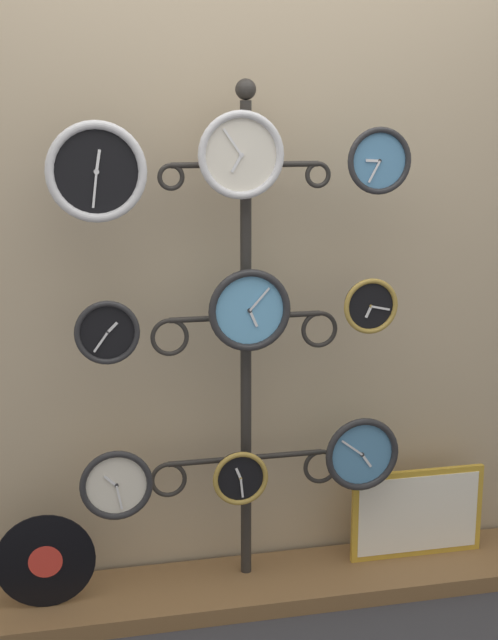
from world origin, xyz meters
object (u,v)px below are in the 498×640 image
(clock_middle_right, at_px, (370,306))
(clock_bottom_right, at_px, (362,454))
(clock_middle_left, at_px, (107,332))
(clock_bottom_center, at_px, (240,478))
(display_stand, at_px, (246,419))
(clock_top_center, at_px, (241,155))
(clock_middle_center, at_px, (249,310))
(picture_frame, at_px, (417,513))
(vinyl_record, at_px, (45,561))
(clock_top_right, at_px, (379,161))
(clock_top_left, at_px, (96,172))
(clock_bottom_left, at_px, (116,485))

(clock_middle_right, bearing_deg, clock_bottom_right, -145.56)
(clock_middle_left, xyz_separation_m, clock_bottom_center, (0.43, -0.02, -0.54))
(display_stand, xyz_separation_m, clock_top_center, (-0.03, -0.08, 0.92))
(clock_middle_center, relative_size, picture_frame, 0.54)
(vinyl_record, bearing_deg, clock_middle_left, 2.98)
(clock_top_right, bearing_deg, clock_middle_left, 178.01)
(clock_middle_left, xyz_separation_m, clock_middle_right, (0.89, -0.01, 0.05))
(clock_top_left, height_order, clock_top_center, clock_top_center)
(clock_top_center, height_order, clock_middle_right, clock_top_center)
(clock_middle_right, distance_m, clock_bottom_right, 0.53)
(clock_top_right, bearing_deg, vinyl_record, 179.03)
(clock_top_center, bearing_deg, clock_middle_left, 179.28)
(clock_top_left, bearing_deg, display_stand, 11.36)
(display_stand, relative_size, picture_frame, 3.50)
(clock_bottom_right, bearing_deg, clock_top_center, 177.26)
(clock_bottom_right, height_order, vinyl_record, clock_bottom_right)
(clock_middle_center, bearing_deg, clock_bottom_center, -159.51)
(clock_bottom_center, relative_size, vinyl_record, 0.58)
(clock_middle_center, bearing_deg, clock_bottom_right, -2.45)
(clock_bottom_left, bearing_deg, clock_middle_center, 1.34)
(clock_middle_center, relative_size, clock_bottom_center, 1.43)
(display_stand, relative_size, clock_bottom_left, 7.34)
(clock_middle_center, distance_m, clock_middle_right, 0.42)
(clock_top_right, bearing_deg, clock_top_center, 176.77)
(display_stand, bearing_deg, clock_middle_left, -170.60)
(clock_top_right, relative_size, clock_middle_center, 0.79)
(clock_bottom_center, bearing_deg, picture_frame, 6.59)
(clock_middle_center, xyz_separation_m, picture_frame, (0.66, 0.07, -0.83))
(clock_top_center, xyz_separation_m, vinyl_record, (-0.68, -0.01, -1.34))
(clock_bottom_left, bearing_deg, clock_top_center, 1.88)
(clock_top_left, relative_size, clock_middle_left, 1.47)
(clock_bottom_right, bearing_deg, clock_top_left, 179.61)
(display_stand, xyz_separation_m, clock_bottom_center, (-0.04, -0.10, -0.18))
(clock_bottom_right, bearing_deg, clock_top_right, -10.73)
(clock_middle_left, height_order, vinyl_record, clock_middle_left)
(clock_bottom_center, bearing_deg, clock_middle_left, 177.08)
(clock_bottom_right, distance_m, picture_frame, 0.40)
(vinyl_record, distance_m, picture_frame, 1.37)
(clock_middle_center, relative_size, vinyl_record, 0.83)
(clock_bottom_right, bearing_deg, display_stand, 165.12)
(clock_middle_left, relative_size, clock_bottom_center, 1.09)
(clock_top_left, relative_size, clock_middle_center, 1.12)
(clock_middle_center, bearing_deg, clock_top_right, -2.98)
(display_stand, xyz_separation_m, picture_frame, (0.66, -0.02, -0.41))
(clock_middle_left, distance_m, vinyl_record, 0.81)
(clock_top_right, bearing_deg, display_stand, 165.39)
(display_stand, height_order, clock_top_left, display_stand)
(clock_middle_right, relative_size, picture_frame, 0.38)
(clock_middle_right, bearing_deg, clock_top_center, 179.15)
(clock_top_right, bearing_deg, picture_frame, 21.10)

